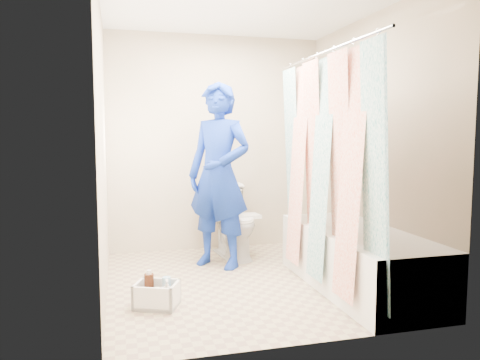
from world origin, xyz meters
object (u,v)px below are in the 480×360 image
object	(u,v)px
bathtub	(357,258)
plumber	(219,175)
cleaning_caddy	(158,296)
toilet	(233,221)

from	to	relation	value
bathtub	plumber	world-z (taller)	plumber
cleaning_caddy	plumber	bearing A→B (deg)	77.87
toilet	plumber	xyz separation A→B (m)	(-0.22, -0.31, 0.52)
plumber	cleaning_caddy	distance (m)	1.44
bathtub	cleaning_caddy	distance (m)	1.68
bathtub	cleaning_caddy	size ratio (longest dim) A/B	4.54
bathtub	toilet	world-z (taller)	toilet
cleaning_caddy	toilet	bearing A→B (deg)	77.90
cleaning_caddy	bathtub	bearing A→B (deg)	23.11
toilet	bathtub	bearing A→B (deg)	-65.68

